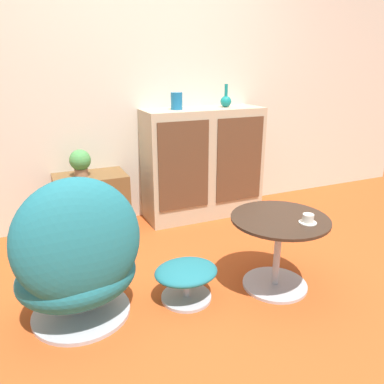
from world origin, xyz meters
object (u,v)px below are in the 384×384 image
at_px(ottoman, 186,276).
at_px(sideboard, 203,163).
at_px(potted_plant, 80,162).
at_px(tv_console, 92,204).
at_px(coffee_table, 278,243).
at_px(vase_leftmost, 177,101).
at_px(egg_chair, 78,260).
at_px(vase_inner_left, 226,101).
at_px(teacup, 308,219).

bearing_deg(ottoman, sideboard, 60.61).
relative_size(sideboard, potted_plant, 5.00).
height_order(tv_console, potted_plant, potted_plant).
bearing_deg(sideboard, coffee_table, -94.28).
height_order(tv_console, coffee_table, tv_console).
bearing_deg(vase_leftmost, ottoman, -109.48).
relative_size(tv_console, potted_plant, 2.67).
xyz_separation_m(ottoman, potted_plant, (-0.42, 1.25, 0.48)).
height_order(tv_console, ottoman, tv_console).
height_order(ottoman, vase_leftmost, vase_leftmost).
height_order(egg_chair, vase_inner_left, vase_inner_left).
height_order(sideboard, tv_console, sideboard).
bearing_deg(potted_plant, vase_inner_left, -0.49).
bearing_deg(potted_plant, teacup, -53.29).
bearing_deg(vase_leftmost, egg_chair, -131.61).
height_order(vase_leftmost, potted_plant, vase_leftmost).
relative_size(tv_console, vase_inner_left, 2.88).
bearing_deg(ottoman, teacup, -19.23).
bearing_deg(tv_console, sideboard, -0.80).
xyz_separation_m(tv_console, coffee_table, (0.95, -1.36, 0.06)).
distance_m(sideboard, teacup, 1.48).
bearing_deg(ottoman, coffee_table, -10.18).
distance_m(vase_leftmost, potted_plant, 0.97).
relative_size(tv_console, teacup, 5.55).
bearing_deg(ottoman, potted_plant, 108.45).
bearing_deg(egg_chair, potted_plant, 80.44).
bearing_deg(vase_inner_left, egg_chair, -142.36).
distance_m(coffee_table, vase_inner_left, 1.59).
xyz_separation_m(tv_console, vase_inner_left, (1.28, -0.01, 0.83)).
relative_size(sideboard, teacup, 10.39).
relative_size(coffee_table, vase_leftmost, 4.19).
distance_m(coffee_table, vase_leftmost, 1.57).
bearing_deg(teacup, sideboard, 90.03).
distance_m(egg_chair, coffee_table, 1.23).
distance_m(ottoman, potted_plant, 1.40).
bearing_deg(vase_inner_left, tv_console, 179.52).
relative_size(vase_inner_left, teacup, 1.93).
height_order(vase_leftmost, teacup, vase_leftmost).
xyz_separation_m(tv_console, egg_chair, (-0.27, -1.20, 0.13)).
relative_size(ottoman, vase_leftmost, 2.70).
relative_size(sideboard, vase_leftmost, 7.56).
height_order(coffee_table, vase_inner_left, vase_inner_left).
height_order(ottoman, potted_plant, potted_plant).
bearing_deg(sideboard, vase_leftmost, 179.14).
bearing_deg(tv_console, coffee_table, -55.09).
xyz_separation_m(coffee_table, vase_inner_left, (0.33, 1.35, 0.77)).
relative_size(egg_chair, vase_inner_left, 4.29).
xyz_separation_m(sideboard, tv_console, (-1.05, 0.01, -0.25)).
xyz_separation_m(tv_console, teacup, (1.05, -1.49, 0.26)).
height_order(sideboard, vase_leftmost, vase_leftmost).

